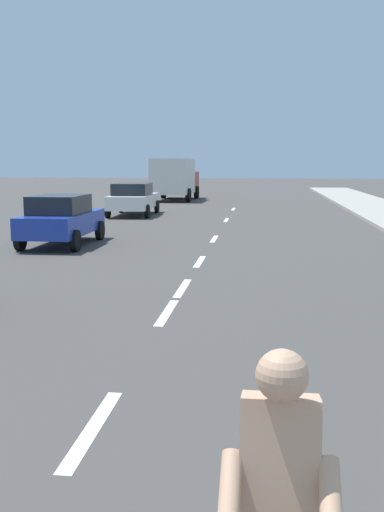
# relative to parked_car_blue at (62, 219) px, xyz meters

# --- Properties ---
(ground_plane) EXTENTS (160.00, 160.00, 0.00)m
(ground_plane) POSITION_rel_parked_car_blue_xyz_m (4.61, -0.94, -0.84)
(ground_plane) COLOR #423F3D
(lane_stripe_2) EXTENTS (0.16, 1.80, 0.01)m
(lane_stripe_2) POSITION_rel_parked_car_blue_xyz_m (4.61, -12.48, -0.83)
(lane_stripe_2) COLOR white
(lane_stripe_2) RESTS_ON ground
(lane_stripe_3) EXTENTS (0.16, 1.80, 0.01)m
(lane_stripe_3) POSITION_rel_parked_car_blue_xyz_m (4.61, -7.94, -0.83)
(lane_stripe_3) COLOR white
(lane_stripe_3) RESTS_ON ground
(lane_stripe_4) EXTENTS (0.16, 1.80, 0.01)m
(lane_stripe_4) POSITION_rel_parked_car_blue_xyz_m (4.61, -5.91, -0.83)
(lane_stripe_4) COLOR white
(lane_stripe_4) RESTS_ON ground
(lane_stripe_5) EXTENTS (0.16, 1.80, 0.01)m
(lane_stripe_5) POSITION_rel_parked_car_blue_xyz_m (4.61, -2.59, -0.83)
(lane_stripe_5) COLOR white
(lane_stripe_5) RESTS_ON ground
(lane_stripe_6) EXTENTS (0.16, 1.80, 0.01)m
(lane_stripe_6) POSITION_rel_parked_car_blue_xyz_m (4.61, 2.07, -0.83)
(lane_stripe_6) COLOR white
(lane_stripe_6) RESTS_ON ground
(lane_stripe_7) EXTENTS (0.16, 1.80, 0.01)m
(lane_stripe_7) POSITION_rel_parked_car_blue_xyz_m (4.61, 8.79, -0.83)
(lane_stripe_7) COLOR white
(lane_stripe_7) RESTS_ON ground
(lane_stripe_8) EXTENTS (0.16, 1.80, 0.01)m
(lane_stripe_8) POSITION_rel_parked_car_blue_xyz_m (4.61, 15.08, -0.83)
(lane_stripe_8) COLOR white
(lane_stripe_8) RESTS_ON ground
(parked_car_blue) EXTENTS (1.86, 3.97, 1.57)m
(parked_car_blue) POSITION_rel_parked_car_blue_xyz_m (0.00, 0.00, 0.00)
(parked_car_blue) COLOR #1E389E
(parked_car_blue) RESTS_ON ground
(parked_car_white) EXTENTS (2.14, 4.47, 1.57)m
(parked_car_white) POSITION_rel_parked_car_blue_xyz_m (-0.06, 10.61, 0.00)
(parked_car_white) COLOR white
(parked_car_white) RESTS_ON ground
(delivery_truck) EXTENTS (2.80, 6.30, 2.80)m
(delivery_truck) POSITION_rel_parked_car_blue_xyz_m (0.25, 22.38, 0.67)
(delivery_truck) COLOR maroon
(delivery_truck) RESTS_ON ground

